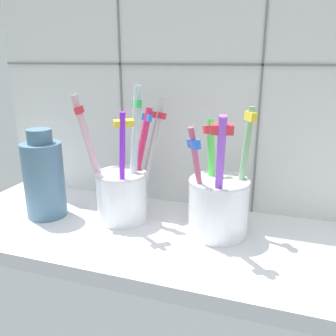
% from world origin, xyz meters
% --- Properties ---
extents(counter_slab, '(0.64, 0.22, 0.02)m').
position_xyz_m(counter_slab, '(0.00, 0.00, 0.01)').
color(counter_slab, silver).
rests_on(counter_slab, ground).
extents(tile_wall_back, '(0.64, 0.02, 0.45)m').
position_xyz_m(tile_wall_back, '(0.00, 0.12, 0.23)').
color(tile_wall_back, silver).
rests_on(tile_wall_back, ground).
extents(toothbrush_cup_left, '(0.11, 0.11, 0.19)m').
position_xyz_m(toothbrush_cup_left, '(-0.07, 0.02, 0.07)').
color(toothbrush_cup_left, white).
rests_on(toothbrush_cup_left, counter_slab).
extents(toothbrush_cup_right, '(0.08, 0.10, 0.17)m').
position_xyz_m(toothbrush_cup_right, '(0.07, 0.02, 0.06)').
color(toothbrush_cup_right, white).
rests_on(toothbrush_cup_right, counter_slab).
extents(ceramic_vase, '(0.06, 0.06, 0.13)m').
position_xyz_m(ceramic_vase, '(-0.18, -0.00, 0.08)').
color(ceramic_vase, slate).
rests_on(ceramic_vase, counter_slab).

